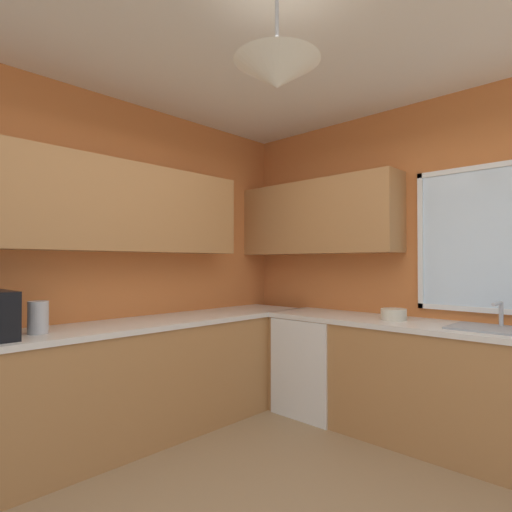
{
  "coord_description": "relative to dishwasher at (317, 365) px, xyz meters",
  "views": [
    {
      "loc": [
        1.35,
        -1.57,
        1.36
      ],
      "look_at": [
        -0.74,
        0.62,
        1.41
      ],
      "focal_mm": 29.19,
      "sensor_mm": 36.0,
      "label": 1
    }
  ],
  "objects": [
    {
      "name": "kettle",
      "position": [
        -0.64,
        -2.18,
        0.58
      ],
      "size": [
        0.13,
        0.13,
        0.21
      ],
      "primitive_type": "cylinder",
      "color": "#B7B7BC",
      "rests_on": "counter_run_left"
    },
    {
      "name": "room_shell",
      "position": [
        0.08,
        -1.02,
        1.47
      ],
      "size": [
        3.83,
        3.97,
        2.79
      ],
      "color": "#D17238",
      "rests_on": "ground_plane"
    },
    {
      "name": "dishwasher",
      "position": [
        0.0,
        0.0,
        0.0
      ],
      "size": [
        0.6,
        0.6,
        0.86
      ],
      "primitive_type": "cube",
      "color": "white",
      "rests_on": "ground_plane"
    },
    {
      "name": "counter_run_left",
      "position": [
        -0.66,
        -1.59,
        0.02
      ],
      "size": [
        0.65,
        3.58,
        0.9
      ],
      "color": "#AD7542",
      "rests_on": "ground_plane"
    },
    {
      "name": "counter_run_back",
      "position": [
        1.1,
        0.03,
        0.02
      ],
      "size": [
        2.92,
        0.65,
        0.9
      ],
      "color": "#AD7542",
      "rests_on": "ground_plane"
    },
    {
      "name": "bowl",
      "position": [
        0.73,
        0.03,
        0.52
      ],
      "size": [
        0.2,
        0.2,
        0.09
      ],
      "primitive_type": "cylinder",
      "color": "beige",
      "rests_on": "counter_run_back"
    },
    {
      "name": "sink_assembly",
      "position": [
        1.45,
        0.04,
        0.49
      ],
      "size": [
        0.56,
        0.4,
        0.19
      ],
      "color": "#9EA0A5",
      "rests_on": "counter_run_back"
    }
  ]
}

